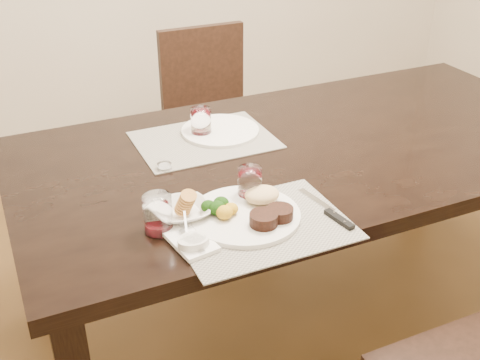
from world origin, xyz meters
name	(u,v)px	position (x,y,z in m)	size (l,w,h in m)	color
ground_plane	(302,313)	(0.00, 0.00, 0.00)	(4.50, 4.50, 0.00)	#402B14
dining_table	(312,165)	(0.00, 0.00, 0.67)	(2.00, 1.00, 0.75)	black
chair_far	(211,114)	(0.00, 0.93, 0.50)	(0.42, 0.42, 0.90)	black
placemat_near	(261,225)	(-0.38, -0.38, 0.75)	(0.46, 0.34, 0.00)	gray
placemat_far	(205,140)	(-0.33, 0.18, 0.75)	(0.46, 0.34, 0.00)	gray
dinner_plate	(250,211)	(-0.39, -0.33, 0.77)	(0.30, 0.30, 0.05)	silver
napkin_fork	(189,239)	(-0.58, -0.37, 0.76)	(0.12, 0.18, 0.02)	white
steak_knife	(333,214)	(-0.18, -0.42, 0.76)	(0.04, 0.24, 0.01)	silver
cracker_bowl	(182,211)	(-0.56, -0.25, 0.77)	(0.16, 0.16, 0.07)	silver
sauce_ramekin	(194,243)	(-0.58, -0.40, 0.77)	(0.08, 0.12, 0.06)	silver
wine_glass_near	(250,185)	(-0.35, -0.24, 0.80)	(0.07, 0.07, 0.09)	white
far_plate	(220,131)	(-0.25, 0.21, 0.76)	(0.27, 0.27, 0.01)	silver
wine_glass_far	(201,123)	(-0.32, 0.22, 0.80)	(0.07, 0.07, 0.10)	white
wine_glass_side	(158,216)	(-0.64, -0.28, 0.80)	(0.08, 0.08, 0.10)	white
salt_cellar	(164,167)	(-0.52, 0.03, 0.76)	(0.05, 0.05, 0.02)	white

